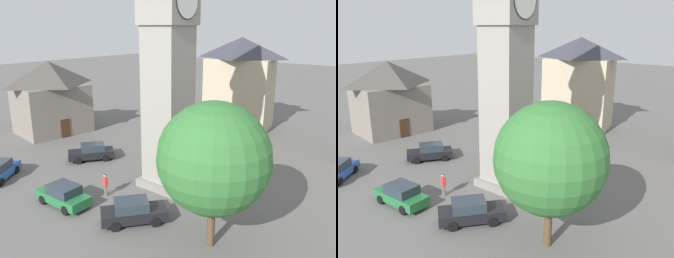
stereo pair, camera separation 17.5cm
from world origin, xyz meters
TOP-DOWN VIEW (x-y plane):
  - ground_plane at (0.00, 0.00)m, footprint 200.00×200.00m
  - clock_tower at (0.00, 0.00)m, footprint 4.33×4.33m
  - car_blue_kerb at (-7.14, 3.52)m, footprint 1.93×4.19m
  - car_silver_kerb at (-5.75, -1.82)m, footprint 4.27×3.90m
  - car_red_corner at (-0.31, 8.82)m, footprint 4.35×3.76m
  - pedestrian at (-4.39, 2.31)m, footprint 0.25×0.56m
  - tree at (-4.75, -6.88)m, footprint 6.10×6.10m
  - building_shop_left at (17.97, 3.50)m, footprint 6.96×8.62m
  - building_corner_back at (2.76, 19.46)m, footprint 8.52×7.33m
  - road_sign at (9.63, -2.36)m, footprint 0.60×0.07m

SIDE VIEW (x-z plane):
  - ground_plane at x=0.00m, z-range 0.00..0.00m
  - car_blue_kerb at x=-7.14m, z-range 0.00..1.53m
  - car_silver_kerb at x=-5.75m, z-range 0.00..1.53m
  - car_red_corner at x=-0.31m, z-range 0.00..1.53m
  - pedestrian at x=-4.39m, z-range 0.16..1.86m
  - road_sign at x=9.63m, z-range 0.50..3.30m
  - building_corner_back at x=2.76m, z-range 0.09..8.32m
  - tree at x=-4.75m, z-range 1.09..9.37m
  - building_shop_left at x=17.97m, z-range 0.09..10.87m
  - clock_tower at x=0.00m, z-range 1.84..23.48m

